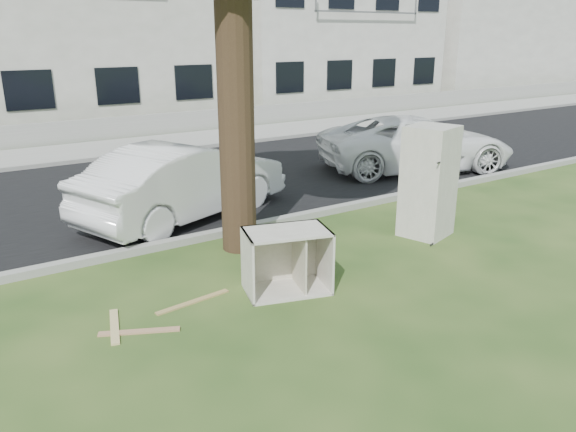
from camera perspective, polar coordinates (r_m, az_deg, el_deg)
ground at (r=7.80m, az=4.08°, el=-6.68°), size 120.00×120.00×0.00m
road at (r=12.82m, az=-12.33°, el=2.92°), size 120.00×7.00×0.01m
kerb_near at (r=9.72m, az=-4.66°, el=-1.61°), size 120.00×0.18×0.12m
kerb_far at (r=16.10m, az=-16.97°, el=5.59°), size 120.00×0.18×0.12m
sidewalk at (r=17.47m, az=-18.36°, el=6.41°), size 120.00×2.80×0.01m
low_wall at (r=18.95m, az=-19.78°, el=8.17°), size 120.00×0.15×0.70m
townhouse_center at (r=23.52m, az=-23.77°, el=17.76°), size 11.22×8.16×7.44m
townhouse_right at (r=28.30m, az=2.16°, el=18.38°), size 10.20×8.16×6.84m
filler_right at (r=38.44m, az=19.80°, el=16.96°), size 16.00×9.00×6.40m
fridge at (r=9.59m, az=14.10°, el=3.41°), size 0.93×0.90×1.85m
cabinet at (r=7.37m, az=-0.13°, el=-4.58°), size 1.23×0.95×0.85m
plank_a at (r=7.32m, az=-9.60°, el=-8.58°), size 1.04×0.21×0.02m
plank_b at (r=6.77m, az=-14.86°, el=-11.27°), size 0.87×0.47×0.02m
plank_c at (r=6.96m, az=-17.21°, el=-10.65°), size 0.31×0.84×0.02m
car_center at (r=10.45m, az=-10.42°, el=3.55°), size 4.46×2.87×1.39m
car_right at (r=14.41m, az=12.91°, el=7.23°), size 5.25×3.65×1.33m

